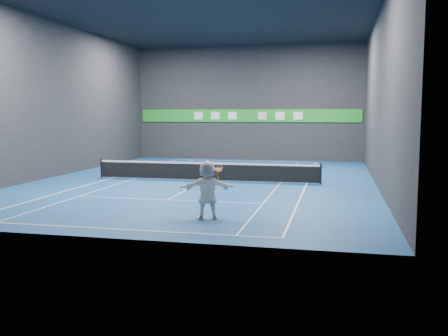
% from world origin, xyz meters
% --- Properties ---
extents(ground, '(26.00, 26.00, 0.00)m').
position_xyz_m(ground, '(0.00, 0.00, 0.00)').
color(ground, navy).
rests_on(ground, ground).
extents(ceiling, '(26.00, 26.00, 0.00)m').
position_xyz_m(ceiling, '(0.00, 0.00, 9.00)').
color(ceiling, black).
rests_on(ceiling, ground).
extents(wall_back, '(18.00, 0.10, 9.00)m').
position_xyz_m(wall_back, '(0.00, 13.00, 4.50)').
color(wall_back, '#262628').
rests_on(wall_back, ground).
extents(wall_front, '(18.00, 0.10, 9.00)m').
position_xyz_m(wall_front, '(0.00, -13.00, 4.50)').
color(wall_front, '#262628').
rests_on(wall_front, ground).
extents(wall_left, '(0.10, 26.00, 9.00)m').
position_xyz_m(wall_left, '(-9.00, 0.00, 4.50)').
color(wall_left, '#262628').
rests_on(wall_left, ground).
extents(wall_right, '(0.10, 26.00, 9.00)m').
position_xyz_m(wall_right, '(9.00, 0.00, 4.50)').
color(wall_right, '#262628').
rests_on(wall_right, ground).
extents(baseline_near, '(10.98, 0.08, 0.01)m').
position_xyz_m(baseline_near, '(0.00, -11.89, 0.00)').
color(baseline_near, white).
rests_on(baseline_near, ground).
extents(baseline_far, '(10.98, 0.08, 0.01)m').
position_xyz_m(baseline_far, '(0.00, 11.89, 0.00)').
color(baseline_far, white).
rests_on(baseline_far, ground).
extents(sideline_doubles_left, '(0.08, 23.78, 0.01)m').
position_xyz_m(sideline_doubles_left, '(-5.49, 0.00, 0.00)').
color(sideline_doubles_left, white).
rests_on(sideline_doubles_left, ground).
extents(sideline_doubles_right, '(0.08, 23.78, 0.01)m').
position_xyz_m(sideline_doubles_right, '(5.49, 0.00, 0.00)').
color(sideline_doubles_right, white).
rests_on(sideline_doubles_right, ground).
extents(sideline_singles_left, '(0.06, 23.78, 0.01)m').
position_xyz_m(sideline_singles_left, '(-4.11, 0.00, 0.00)').
color(sideline_singles_left, white).
rests_on(sideline_singles_left, ground).
extents(sideline_singles_right, '(0.06, 23.78, 0.01)m').
position_xyz_m(sideline_singles_right, '(4.11, 0.00, 0.00)').
color(sideline_singles_right, white).
rests_on(sideline_singles_right, ground).
extents(service_line_near, '(8.23, 0.06, 0.01)m').
position_xyz_m(service_line_near, '(0.00, -6.40, 0.00)').
color(service_line_near, white).
rests_on(service_line_near, ground).
extents(service_line_far, '(8.23, 0.06, 0.01)m').
position_xyz_m(service_line_far, '(0.00, 6.40, 0.00)').
color(service_line_far, white).
rests_on(service_line_far, ground).
extents(center_service_line, '(0.06, 12.80, 0.01)m').
position_xyz_m(center_service_line, '(0.00, 0.00, 0.00)').
color(center_service_line, white).
rests_on(center_service_line, ground).
extents(player, '(1.98, 1.21, 2.04)m').
position_xyz_m(player, '(2.65, -9.71, 1.02)').
color(player, white).
rests_on(player, ground).
extents(tennis_ball, '(0.07, 0.07, 0.07)m').
position_xyz_m(tennis_ball, '(2.22, -9.63, 2.58)').
color(tennis_ball, '#F4F929').
rests_on(tennis_ball, player).
extents(tennis_net, '(12.50, 0.10, 1.07)m').
position_xyz_m(tennis_net, '(0.00, 0.00, 0.54)').
color(tennis_net, black).
rests_on(tennis_net, ground).
extents(sponsor_banner, '(17.64, 0.11, 1.00)m').
position_xyz_m(sponsor_banner, '(0.00, 12.93, 3.50)').
color(sponsor_banner, green).
rests_on(sponsor_banner, wall_back).
extents(tennis_racket, '(0.42, 0.38, 0.51)m').
position_xyz_m(tennis_racket, '(3.03, -9.66, 1.73)').
color(tennis_racket, '#AC121C').
rests_on(tennis_racket, player).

